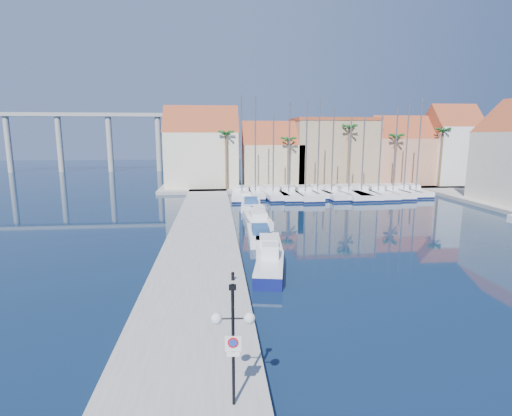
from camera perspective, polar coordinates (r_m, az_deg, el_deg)
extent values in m
plane|color=#081A32|center=(25.05, 12.80, -11.35)|extent=(260.00, 260.00, 0.00)
cube|color=gray|center=(36.63, -7.65, -3.77)|extent=(6.00, 77.00, 0.50)
cube|color=gray|center=(72.75, 8.39, 3.28)|extent=(54.00, 16.00, 0.50)
cylinder|color=black|center=(13.44, -3.28, -19.06)|extent=(0.10, 0.10, 4.14)
cylinder|color=black|center=(13.02, -4.51, -15.48)|extent=(0.52, 0.09, 0.05)
cylinder|color=black|center=(13.01, -2.14, -15.49)|extent=(0.52, 0.09, 0.05)
sphere|color=white|center=(13.04, -5.69, -15.47)|extent=(0.37, 0.37, 0.37)
sphere|color=white|center=(13.01, -0.96, -15.48)|extent=(0.37, 0.37, 0.37)
cube|color=black|center=(12.59, -3.37, -11.24)|extent=(0.24, 0.14, 0.17)
cube|color=white|center=(13.34, -3.29, -18.81)|extent=(0.52, 0.07, 0.52)
cylinder|color=red|center=(13.29, -3.30, -18.67)|extent=(0.35, 0.04, 0.35)
cylinder|color=#1933A5|center=(13.28, -3.30, -18.69)|extent=(0.25, 0.03, 0.25)
cube|color=white|center=(13.52, -3.27, -20.15)|extent=(0.42, 0.06, 0.15)
cylinder|color=black|center=(24.53, -3.34, -9.70)|extent=(0.20, 0.20, 0.49)
cube|color=navy|center=(26.58, 1.95, -8.86)|extent=(2.73, 5.58, 0.80)
cube|color=white|center=(26.43, 1.95, -7.86)|extent=(2.73, 5.58, 0.18)
cube|color=white|center=(27.30, 2.07, -6.18)|extent=(1.40, 1.61, 0.98)
cube|color=white|center=(31.93, 1.77, -5.53)|extent=(2.56, 6.38, 0.80)
cube|color=white|center=(31.14, 1.82, -4.61)|extent=(1.59, 2.30, 0.60)
cube|color=white|center=(35.47, 0.53, -3.90)|extent=(2.22, 6.38, 0.80)
cube|color=navy|center=(34.69, 0.62, -3.04)|extent=(1.48, 2.26, 0.60)
cube|color=white|center=(41.88, 0.17, -1.66)|extent=(2.52, 7.22, 0.80)
cube|color=white|center=(41.05, 0.31, -0.91)|extent=(1.68, 2.55, 0.60)
cube|color=white|center=(45.11, 0.29, -0.78)|extent=(2.13, 5.34, 0.80)
cube|color=white|center=(44.47, 0.30, -0.03)|extent=(1.33, 1.92, 0.60)
cube|color=white|center=(50.70, -0.73, 0.47)|extent=(3.00, 7.51, 0.80)
cube|color=navy|center=(49.86, -0.73, 1.11)|extent=(1.87, 2.70, 0.60)
cube|color=white|center=(55.95, -1.60, 1.41)|extent=(2.29, 5.71, 0.80)
cube|color=white|center=(55.30, -1.51, 2.04)|extent=(1.42, 2.06, 0.60)
cube|color=white|center=(58.54, -2.04, 1.91)|extent=(3.41, 10.74, 1.00)
cube|color=#0C143D|center=(58.58, -2.04, 1.60)|extent=(3.47, 10.81, 0.28)
cube|color=white|center=(59.47, -2.05, 2.82)|extent=(2.12, 3.29, 0.60)
cylinder|color=slate|center=(57.38, -2.09, 9.02)|extent=(0.20, 0.20, 13.52)
cube|color=white|center=(59.43, -0.14, 2.04)|extent=(2.21, 8.14, 1.00)
cube|color=#0C143D|center=(59.47, -0.14, 1.74)|extent=(2.27, 8.20, 0.28)
cube|color=white|center=(60.11, -0.22, 2.91)|extent=(1.51, 2.45, 0.60)
cylinder|color=slate|center=(58.40, -0.09, 9.07)|extent=(0.20, 0.20, 13.57)
cube|color=white|center=(59.44, 2.34, 2.04)|extent=(3.66, 11.05, 1.00)
cube|color=#0C143D|center=(59.49, 2.34, 1.73)|extent=(3.72, 11.12, 0.28)
cube|color=white|center=(60.38, 2.12, 2.94)|extent=(2.22, 3.40, 0.60)
cylinder|color=slate|center=(58.33, 2.50, 7.77)|extent=(0.20, 0.20, 10.94)
cube|color=white|center=(59.04, 4.58, 1.96)|extent=(2.71, 10.42, 1.00)
cube|color=#0C143D|center=(59.09, 4.58, 1.65)|extent=(2.77, 10.48, 0.28)
cube|color=white|center=(59.95, 4.42, 2.86)|extent=(1.90, 3.13, 0.60)
cylinder|color=slate|center=(57.92, 4.78, 8.56)|extent=(0.20, 0.20, 12.63)
cube|color=white|center=(59.29, 6.91, 1.95)|extent=(3.27, 11.24, 1.00)
cube|color=#0C143D|center=(59.34, 6.91, 1.64)|extent=(3.33, 11.30, 0.28)
cube|color=white|center=(60.24, 6.66, 2.86)|extent=(2.14, 3.41, 0.60)
cylinder|color=slate|center=(58.13, 7.20, 8.67)|extent=(0.20, 0.20, 12.92)
cube|color=white|center=(61.02, 8.64, 2.15)|extent=(2.86, 8.95, 1.00)
cube|color=#0C143D|center=(61.06, 8.63, 1.85)|extent=(2.92, 9.01, 0.28)
cube|color=white|center=(61.74, 8.41, 3.00)|extent=(1.77, 2.74, 0.60)
cylinder|color=slate|center=(60.00, 8.96, 8.87)|extent=(0.20, 0.20, 13.32)
cube|color=white|center=(60.56, 10.53, 2.03)|extent=(3.48, 10.53, 1.00)
cube|color=#0C143D|center=(60.61, 10.52, 1.73)|extent=(3.54, 10.60, 0.28)
cube|color=white|center=(61.41, 10.21, 2.91)|extent=(2.12, 3.24, 0.60)
cylinder|color=slate|center=(59.49, 10.91, 8.09)|extent=(0.20, 0.20, 11.86)
cube|color=white|center=(61.47, 12.85, 2.06)|extent=(4.06, 12.17, 1.00)
cube|color=#0C143D|center=(61.52, 12.84, 1.77)|extent=(4.13, 12.23, 0.28)
cube|color=white|center=(62.45, 12.45, 2.95)|extent=(2.46, 3.75, 0.60)
cylinder|color=slate|center=(60.37, 13.30, 7.39)|extent=(0.20, 0.20, 10.51)
cube|color=white|center=(62.26, 14.64, 2.09)|extent=(3.95, 12.19, 1.00)
cube|color=#0C143D|center=(62.31, 14.63, 1.80)|extent=(4.02, 12.25, 0.28)
cube|color=white|center=(63.30, 14.37, 2.96)|extent=(2.43, 3.74, 0.60)
cylinder|color=slate|center=(61.15, 15.05, 7.36)|extent=(0.20, 0.20, 10.53)
cube|color=white|center=(62.80, 16.86, 2.05)|extent=(2.87, 10.80, 1.00)
cube|color=#0C143D|center=(62.84, 16.84, 1.76)|extent=(2.93, 10.86, 0.28)
cube|color=white|center=(63.68, 16.53, 2.90)|extent=(1.98, 3.25, 0.60)
cylinder|color=slate|center=(61.75, 17.35, 7.61)|extent=(0.20, 0.20, 11.27)
cube|color=white|center=(64.01, 18.75, 2.09)|extent=(2.96, 10.41, 1.00)
cube|color=#0C143D|center=(64.05, 18.73, 1.81)|extent=(3.02, 10.48, 0.28)
cube|color=white|center=(64.83, 18.39, 2.93)|extent=(1.96, 3.15, 0.60)
cylinder|color=slate|center=(62.99, 19.31, 7.96)|extent=(0.20, 0.20, 12.17)
cube|color=white|center=(65.35, 20.15, 2.17)|extent=(2.45, 8.76, 1.00)
cube|color=#0C143D|center=(65.40, 20.14, 1.89)|extent=(2.51, 8.82, 0.28)
cube|color=white|center=(66.02, 19.86, 2.97)|extent=(1.64, 2.65, 0.60)
cylinder|color=slate|center=(64.40, 20.74, 8.50)|extent=(0.20, 0.20, 13.48)
cube|color=white|center=(66.11, 21.70, 2.16)|extent=(2.41, 8.34, 1.00)
cube|color=#0C143D|center=(66.15, 21.68, 1.88)|extent=(2.47, 8.40, 0.28)
cube|color=white|center=(66.75, 21.44, 2.94)|extent=(1.58, 2.53, 0.60)
cylinder|color=slate|center=(65.18, 22.29, 8.35)|extent=(0.20, 0.20, 13.35)
cube|color=beige|center=(69.16, -7.71, 6.89)|extent=(12.00, 9.00, 9.00)
cube|color=maroon|center=(69.04, -7.80, 10.62)|extent=(12.30, 9.00, 9.00)
cube|color=tan|center=(69.87, 2.26, 6.19)|extent=(10.00, 8.00, 7.00)
cube|color=maroon|center=(69.69, 2.28, 9.06)|extent=(10.30, 8.00, 8.00)
cube|color=#9C8560|center=(73.06, 10.81, 7.77)|extent=(14.00, 10.00, 11.00)
cube|color=maroon|center=(73.03, 10.97, 12.28)|extent=(14.20, 10.20, 0.50)
cube|color=tan|center=(76.49, 19.69, 6.33)|extent=(10.00, 8.00, 8.00)
cube|color=maroon|center=(76.35, 19.88, 9.32)|extent=(10.30, 8.00, 8.00)
cube|color=white|center=(79.84, 25.93, 6.76)|extent=(8.00, 8.00, 10.00)
cube|color=maroon|center=(79.76, 26.22, 10.34)|extent=(8.30, 8.00, 8.00)
cylinder|color=brown|center=(64.16, -4.25, 6.68)|extent=(0.36, 0.36, 9.00)
sphere|color=#18541D|center=(64.02, -4.31, 10.57)|extent=(2.60, 2.60, 2.60)
cylinder|color=brown|center=(65.22, 4.62, 6.30)|extent=(0.36, 0.36, 8.00)
sphere|color=#18541D|center=(65.06, 4.67, 9.68)|extent=(2.60, 2.60, 2.60)
cylinder|color=brown|center=(67.67, 13.06, 7.06)|extent=(0.36, 0.36, 10.00)
sphere|color=#18541D|center=(67.58, 13.23, 11.17)|extent=(2.60, 2.60, 2.60)
cylinder|color=brown|center=(70.68, 19.22, 6.27)|extent=(0.36, 0.36, 8.50)
sphere|color=#18541D|center=(70.54, 19.42, 9.59)|extent=(2.60, 2.60, 2.60)
cylinder|color=brown|center=(74.37, 24.88, 6.46)|extent=(0.36, 0.36, 9.50)
sphere|color=#18541D|center=(74.27, 25.16, 9.99)|extent=(2.60, 2.60, 2.60)
cube|color=#9E9E99|center=(108.44, -22.50, 12.22)|extent=(48.00, 2.20, 0.90)
cylinder|color=#9E9E99|center=(115.56, -31.88, 7.81)|extent=(1.40, 1.40, 14.00)
cylinder|color=#9E9E99|center=(110.86, -26.25, 8.26)|extent=(1.40, 1.40, 14.00)
cylinder|color=#9E9E99|center=(107.30, -20.17, 8.65)|extent=(1.40, 1.40, 14.00)
cylinder|color=#9E9E99|center=(105.00, -13.74, 8.96)|extent=(1.40, 1.40, 14.00)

